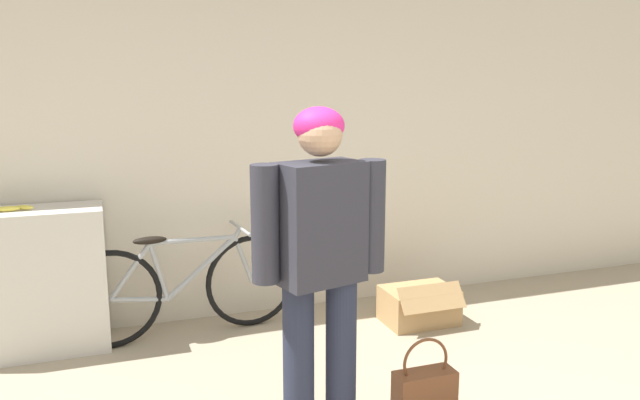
{
  "coord_description": "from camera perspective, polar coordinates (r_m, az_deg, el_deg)",
  "views": [
    {
      "loc": [
        -0.94,
        -1.7,
        1.74
      ],
      "look_at": [
        0.03,
        1.03,
        1.19
      ],
      "focal_mm": 35.0,
      "sensor_mm": 36.0,
      "label": 1
    }
  ],
  "objects": [
    {
      "name": "wall_back",
      "position": [
        4.6,
        -7.72,
        5.24
      ],
      "size": [
        8.0,
        0.07,
        2.6
      ],
      "color": "beige",
      "rests_on": "ground_plane"
    },
    {
      "name": "cardboard_box",
      "position": [
        4.67,
        9.04,
        -9.46
      ],
      "size": [
        0.52,
        0.43,
        0.33
      ],
      "color": "tan",
      "rests_on": "ground_plane"
    },
    {
      "name": "person",
      "position": [
        3.01,
        -0.01,
        -4.46
      ],
      "size": [
        0.67,
        0.33,
        1.63
      ],
      "rotation": [
        0.0,
        0.0,
        0.25
      ],
      "color": "#23283D",
      "rests_on": "ground_plane"
    },
    {
      "name": "bicycle",
      "position": [
        4.4,
        -12.34,
        -7.7
      ],
      "size": [
        1.64,
        0.46,
        0.74
      ],
      "rotation": [
        0.0,
        0.0,
        0.08
      ],
      "color": "black",
      "rests_on": "ground_plane"
    },
    {
      "name": "side_shelf",
      "position": [
        4.44,
        -24.79,
        -6.8
      ],
      "size": [
        0.91,
        0.41,
        0.94
      ],
      "color": "beige",
      "rests_on": "ground_plane"
    },
    {
      "name": "banana",
      "position": [
        4.32,
        -26.66,
        -0.71
      ],
      "size": [
        0.3,
        0.08,
        0.04
      ],
      "color": "#EAD64C",
      "rests_on": "side_shelf"
    },
    {
      "name": "handbag",
      "position": [
        3.42,
        9.53,
        -17.05
      ],
      "size": [
        0.32,
        0.14,
        0.46
      ],
      "color": "brown",
      "rests_on": "ground_plane"
    }
  ]
}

